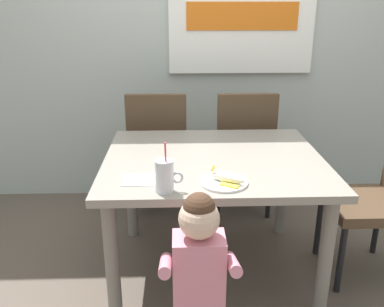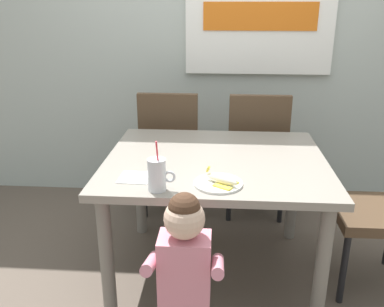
# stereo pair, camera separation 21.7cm
# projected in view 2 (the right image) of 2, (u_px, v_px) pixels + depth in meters

# --- Properties ---
(ground_plane) EXTENTS (24.00, 24.00, 0.00)m
(ground_plane) POSITION_uv_depth(u_px,v_px,m) (213.00, 271.00, 2.54)
(ground_plane) COLOR brown
(back_wall) EXTENTS (6.40, 0.17, 2.90)m
(back_wall) POSITION_uv_depth(u_px,v_px,m) (221.00, 16.00, 3.14)
(back_wall) COLOR #ADB7B2
(back_wall) RESTS_ON ground
(dining_table) EXTENTS (1.20, 1.03, 0.74)m
(dining_table) POSITION_uv_depth(u_px,v_px,m) (215.00, 175.00, 2.32)
(dining_table) COLOR gray
(dining_table) RESTS_ON ground
(dining_chair_left) EXTENTS (0.44, 0.45, 0.96)m
(dining_chair_left) POSITION_uv_depth(u_px,v_px,m) (170.00, 146.00, 3.08)
(dining_chair_left) COLOR #4C3826
(dining_chair_left) RESTS_ON ground
(dining_chair_right) EXTENTS (0.44, 0.44, 0.96)m
(dining_chair_right) POSITION_uv_depth(u_px,v_px,m) (256.00, 148.00, 3.03)
(dining_chair_right) COLOR #4C3826
(dining_chair_right) RESTS_ON ground
(toddler_standing) EXTENTS (0.33, 0.24, 0.84)m
(toddler_standing) POSITION_uv_depth(u_px,v_px,m) (185.00, 261.00, 1.74)
(toddler_standing) COLOR #3F4760
(toddler_standing) RESTS_ON ground
(milk_cup) EXTENTS (0.13, 0.09, 0.25)m
(milk_cup) POSITION_uv_depth(u_px,v_px,m) (157.00, 176.00, 1.87)
(milk_cup) COLOR silver
(milk_cup) RESTS_ON dining_table
(snack_plate) EXTENTS (0.23, 0.23, 0.01)m
(snack_plate) POSITION_uv_depth(u_px,v_px,m) (218.00, 183.00, 1.95)
(snack_plate) COLOR white
(snack_plate) RESTS_ON dining_table
(peeled_banana) EXTENTS (0.17, 0.15, 0.07)m
(peeled_banana) POSITION_uv_depth(u_px,v_px,m) (222.00, 180.00, 1.92)
(peeled_banana) COLOR #F4EAC6
(peeled_banana) RESTS_ON snack_plate
(paper_napkin) EXTENTS (0.16, 0.16, 0.00)m
(paper_napkin) POSITION_uv_depth(u_px,v_px,m) (135.00, 178.00, 2.02)
(paper_napkin) COLOR white
(paper_napkin) RESTS_ON dining_table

